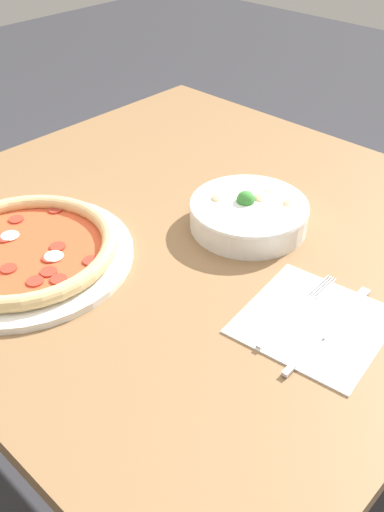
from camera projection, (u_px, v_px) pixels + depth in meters
ground_plane at (192, 462)px, 1.47m from camera, size 8.00×8.00×0.00m
dining_table at (192, 271)px, 1.09m from camera, size 1.00×0.98×0.74m
pizza at (24, 251)px, 0.93m from camera, size 0.36×0.36×0.04m
bowl at (249, 212)px, 1.00m from camera, size 0.21×0.21×0.07m
napkin at (314, 322)px, 0.82m from camera, size 0.21×0.21×0.00m
fork at (297, 311)px, 0.83m from camera, size 0.02×0.20×0.00m
knife at (325, 332)px, 0.79m from camera, size 0.02×0.23×0.01m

